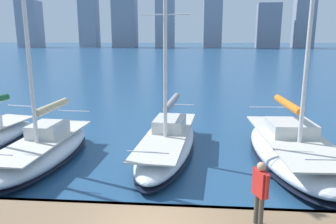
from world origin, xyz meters
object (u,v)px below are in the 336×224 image
object	(u,v)px
sailboat_orange	(293,149)
sailboat_tan	(45,148)
sailboat_grey	(168,141)
person_red_shirt	(260,188)

from	to	relation	value
sailboat_orange	sailboat_tan	world-z (taller)	sailboat_orange
sailboat_grey	sailboat_tan	distance (m)	5.34
sailboat_grey	sailboat_tan	world-z (taller)	sailboat_tan
sailboat_orange	sailboat_tan	size ratio (longest dim) A/B	1.07
sailboat_orange	sailboat_tan	distance (m)	10.45
sailboat_orange	person_red_shirt	distance (m)	6.35
sailboat_orange	sailboat_grey	xyz separation A→B (m)	(5.30, -0.84, -0.07)
person_red_shirt	sailboat_tan	bearing A→B (deg)	-32.76
sailboat_orange	sailboat_grey	size ratio (longest dim) A/B	1.27
sailboat_orange	sailboat_tan	xyz separation A→B (m)	(10.43, 0.66, -0.02)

